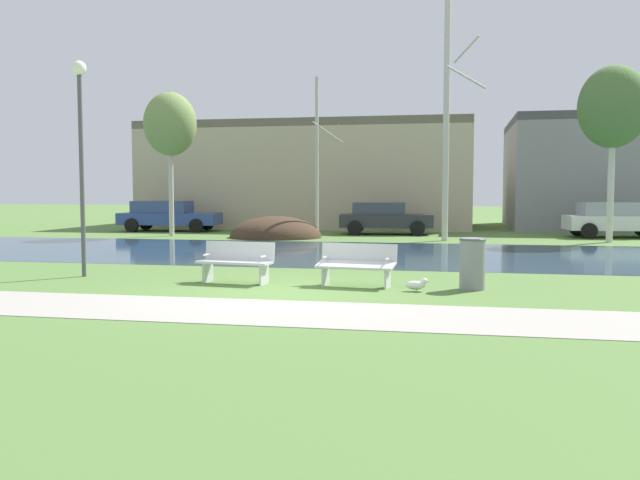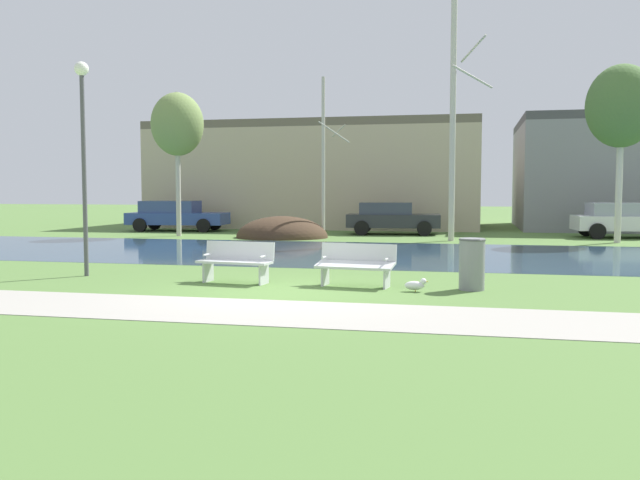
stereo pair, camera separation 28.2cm
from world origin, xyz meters
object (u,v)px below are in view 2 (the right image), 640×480
object	(u,v)px
bench_right	(356,264)
parked_hatch_third_white	(623,219)
streetlamp	(83,132)
parked_sedan_second_dark	(391,217)
bench_left	(236,261)
trash_bin	(472,263)
seagull	(416,285)
parked_van_nearest_blue	(176,215)

from	to	relation	value
bench_right	parked_hatch_third_white	bearing A→B (deg)	62.77
bench_right	streetlamp	xyz separation A→B (m)	(-6.33, 0.36, 2.81)
parked_sedan_second_dark	parked_hatch_third_white	world-z (taller)	parked_hatch_third_white
bench_left	trash_bin	world-z (taller)	trash_bin
streetlamp	bench_right	bearing A→B (deg)	-3.21
bench_right	parked_hatch_third_white	size ratio (longest dim) A/B	0.40
streetlamp	parked_sedan_second_dark	distance (m)	17.09
seagull	parked_van_nearest_blue	distance (m)	21.43
bench_left	parked_van_nearest_blue	world-z (taller)	parked_van_nearest_blue
bench_left	parked_van_nearest_blue	xyz separation A→B (m)	(-8.96, 16.72, 0.29)
streetlamp	parked_hatch_third_white	size ratio (longest dim) A/B	1.16
trash_bin	streetlamp	size ratio (longest dim) A/B	0.21
bench_right	trash_bin	size ratio (longest dim) A/B	1.62
bench_left	streetlamp	xyz separation A→B (m)	(-3.75, 0.36, 2.81)
trash_bin	parked_van_nearest_blue	distance (m)	21.69
bench_left	trash_bin	distance (m)	4.89
trash_bin	streetlamp	world-z (taller)	streetlamp
streetlamp	bench_left	bearing A→B (deg)	-5.42
seagull	parked_sedan_second_dark	xyz separation A→B (m)	(-2.42, 16.91, 0.62)
parked_hatch_third_white	seagull	bearing A→B (deg)	-113.05
seagull	bench_right	bearing A→B (deg)	159.62
bench_left	parked_sedan_second_dark	world-z (taller)	parked_sedan_second_dark
streetlamp	parked_van_nearest_blue	bearing A→B (deg)	107.66
parked_hatch_third_white	bench_left	bearing A→B (deg)	-123.95
seagull	streetlamp	xyz separation A→B (m)	(-7.58, 0.82, 3.15)
bench_left	trash_bin	bearing A→B (deg)	0.27
trash_bin	parked_sedan_second_dark	bearing A→B (deg)	101.96
bench_right	parked_hatch_third_white	xyz separation A→B (m)	(8.38, 16.28, 0.29)
trash_bin	parked_van_nearest_blue	size ratio (longest dim) A/B	0.21
trash_bin	parked_sedan_second_dark	world-z (taller)	parked_sedan_second_dark
bench_right	seagull	world-z (taller)	bench_right
streetlamp	parked_van_nearest_blue	size ratio (longest dim) A/B	1.01
bench_right	seagull	distance (m)	1.38
bench_left	bench_right	distance (m)	2.58
trash_bin	parked_hatch_third_white	distance (m)	17.35
bench_right	streetlamp	distance (m)	6.94
bench_right	parked_van_nearest_blue	distance (m)	20.32
bench_right	seagull	bearing A→B (deg)	-20.38
bench_right	streetlamp	size ratio (longest dim) A/B	0.34
parked_hatch_third_white	streetlamp	bearing A→B (deg)	-132.73
parked_van_nearest_blue	streetlamp	bearing A→B (deg)	-72.34
bench_right	parked_hatch_third_white	world-z (taller)	parked_hatch_third_white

